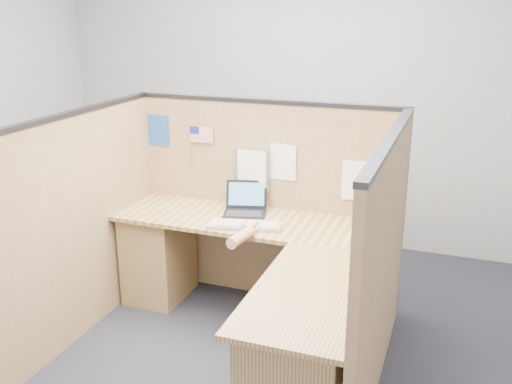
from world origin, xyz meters
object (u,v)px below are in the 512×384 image
at_px(l_desk, 256,291).
at_px(mouse, 250,228).
at_px(laptop, 247,206).
at_px(keyboard, 245,225).

bearing_deg(l_desk, mouse, 119.65).
height_order(laptop, mouse, laptop).
xyz_separation_m(l_desk, laptop, (-0.25, 0.51, 0.39)).
distance_m(laptop, keyboard, 0.29).
xyz_separation_m(keyboard, mouse, (0.06, -0.05, 0.01)).
bearing_deg(mouse, l_desk, -60.35).
xyz_separation_m(laptop, mouse, (0.14, -0.32, -0.03)).
height_order(l_desk, keyboard, keyboard).
height_order(keyboard, mouse, mouse).
relative_size(l_desk, keyboard, 3.78).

